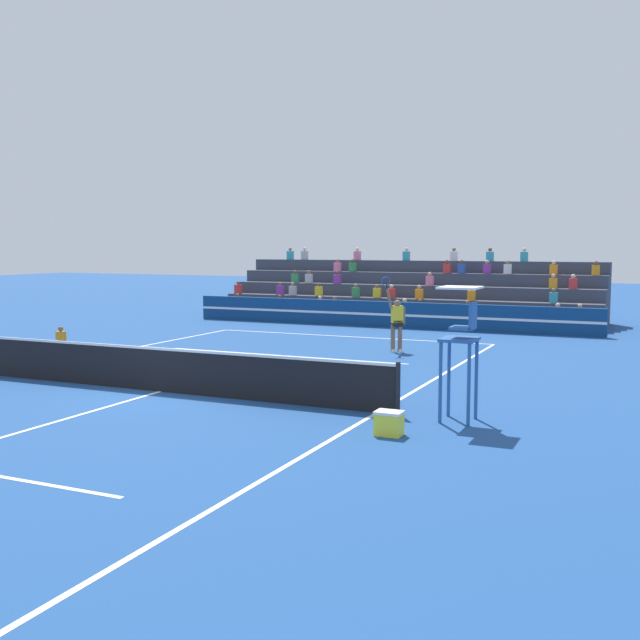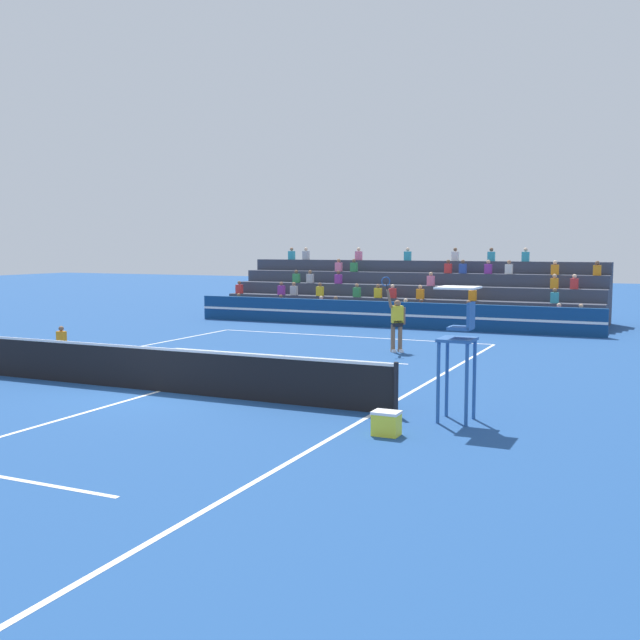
% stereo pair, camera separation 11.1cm
% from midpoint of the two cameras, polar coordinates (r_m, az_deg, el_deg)
% --- Properties ---
extents(ground_plane, '(120.00, 120.00, 0.00)m').
position_cam_midpoint_polar(ground_plane, '(18.32, -12.25, -5.35)').
color(ground_plane, navy).
extents(court_lines, '(11.10, 23.90, 0.01)m').
position_cam_midpoint_polar(court_lines, '(18.32, -12.25, -5.34)').
color(court_lines, white).
rests_on(court_lines, ground).
extents(tennis_net, '(12.00, 0.10, 1.10)m').
position_cam_midpoint_polar(tennis_net, '(18.23, -12.29, -3.67)').
color(tennis_net, black).
rests_on(tennis_net, ground).
extents(sponsor_banner_wall, '(18.00, 0.26, 1.10)m').
position_cam_midpoint_polar(sponsor_banner_wall, '(32.05, 4.69, 0.44)').
color(sponsor_banner_wall, navy).
rests_on(sponsor_banner_wall, ground).
extents(bleacher_stand, '(17.54, 4.75, 3.38)m').
position_cam_midpoint_polar(bleacher_stand, '(35.60, 6.77, 1.70)').
color(bleacher_stand, '#383D4C').
rests_on(bleacher_stand, ground).
extents(umpire_chair, '(0.76, 0.84, 2.67)m').
position_cam_midpoint_polar(umpire_chair, '(14.92, 10.51, -1.14)').
color(umpire_chair, '#285699').
rests_on(umpire_chair, ground).
extents(ball_kid_courtside, '(0.30, 0.36, 0.84)m').
position_cam_midpoint_polar(ball_kid_courtside, '(25.98, -19.24, -1.57)').
color(ball_kid_courtside, black).
rests_on(ball_kid_courtside, ground).
extents(tennis_player, '(0.70, 0.61, 2.50)m').
position_cam_midpoint_polar(tennis_player, '(24.52, 5.73, -0.14)').
color(tennis_player, brown).
rests_on(tennis_player, ground).
extents(tennis_ball, '(0.07, 0.07, 0.07)m').
position_cam_midpoint_polar(tennis_ball, '(17.21, -1.08, -5.82)').
color(tennis_ball, '#C6DB33').
rests_on(tennis_ball, ground).
extents(equipment_cooler, '(0.50, 0.38, 0.45)m').
position_cam_midpoint_polar(equipment_cooler, '(13.88, 5.05, -7.83)').
color(equipment_cooler, yellow).
rests_on(equipment_cooler, ground).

